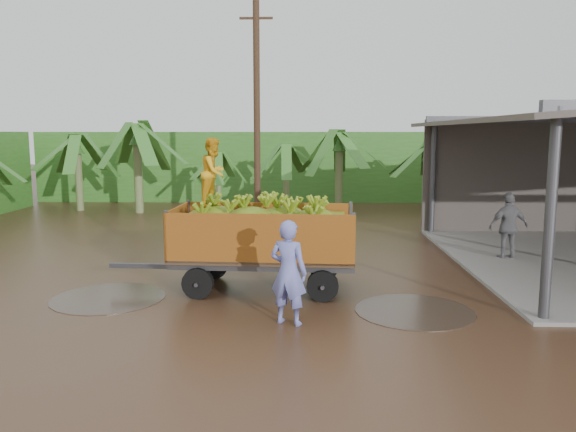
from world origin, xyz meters
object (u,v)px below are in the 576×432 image
object	(u,v)px
man_blue	(288,272)
banana_trailer	(263,236)
utility_pole	(257,116)
man_grey	(509,227)

from	to	relation	value
man_blue	banana_trailer	bearing A→B (deg)	-52.49
banana_trailer	utility_pole	bearing A→B (deg)	98.40
man_blue	man_grey	size ratio (longest dim) A/B	1.03
banana_trailer	utility_pole	distance (m)	9.00
man_blue	man_grey	xyz separation A→B (m)	(5.98, 5.44, -0.03)
man_grey	utility_pole	world-z (taller)	utility_pole
man_grey	man_blue	bearing A→B (deg)	33.37
man_blue	utility_pole	xyz separation A→B (m)	(-1.44, 10.80, 3.19)
banana_trailer	man_blue	world-z (taller)	banana_trailer
utility_pole	man_blue	bearing A→B (deg)	-82.42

